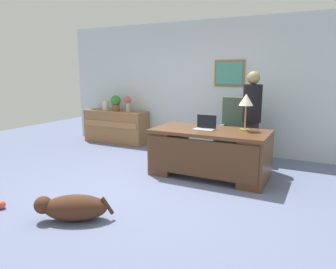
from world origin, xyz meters
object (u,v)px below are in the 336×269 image
at_px(potted_plant, 116,102).
at_px(dog_toy_ball, 1,205).
at_px(person_standing, 251,119).
at_px(laptop, 205,126).
at_px(credenza, 116,127).
at_px(desk, 209,151).
at_px(vase_with_flowers, 128,102).
at_px(dog_toy_bone, 50,206).
at_px(dog_lying, 72,207).
at_px(desk_lamp, 246,102).
at_px(vase_empty, 105,105).
at_px(armchair, 236,134).

bearing_deg(potted_plant, dog_toy_ball, -75.32).
xyz_separation_m(person_standing, laptop, (-0.55, -0.80, -0.05)).
distance_m(credenza, potted_plant, 0.58).
height_order(desk, person_standing, person_standing).
height_order(vase_with_flowers, dog_toy_bone, vase_with_flowers).
xyz_separation_m(person_standing, potted_plant, (-3.27, 0.53, 0.10)).
height_order(laptop, dog_toy_bone, laptop).
bearing_deg(dog_lying, desk_lamp, 60.87).
bearing_deg(desk_lamp, potted_plant, 161.03).
distance_m(laptop, vase_empty, 3.31).
relative_size(desk_lamp, dog_toy_bone, 3.33).
relative_size(laptop, dog_toy_bone, 1.86).
relative_size(desk, person_standing, 1.09).
distance_m(armchair, vase_with_flowers, 2.68).
bearing_deg(potted_plant, dog_toy_bone, -66.53).
height_order(credenza, laptop, laptop).
bearing_deg(vase_with_flowers, dog_lying, -65.22).
bearing_deg(person_standing, dog_toy_ball, -125.97).
xyz_separation_m(vase_empty, dog_toy_ball, (1.28, -3.71, -0.82)).
distance_m(dog_toy_ball, dog_toy_bone, 0.59).
distance_m(credenza, laptop, 3.08).
bearing_deg(desk_lamp, dog_lying, -119.13).
bearing_deg(dog_lying, vase_with_flowers, 114.78).
relative_size(armchair, dog_toy_bone, 6.93).
bearing_deg(credenza, desk_lamp, -18.88).
distance_m(vase_with_flowers, dog_toy_ball, 3.87).
height_order(desk_lamp, dog_toy_ball, desk_lamp).
bearing_deg(desk, vase_with_flowers, 151.18).
height_order(vase_empty, dog_toy_bone, vase_empty).
height_order(vase_empty, potted_plant, potted_plant).
bearing_deg(desk_lamp, desk, -155.75).
bearing_deg(armchair, person_standing, -31.75).
height_order(dog_lying, dog_toy_ball, dog_lying).
bearing_deg(dog_toy_ball, person_standing, 54.03).
bearing_deg(armchair, dog_lying, -107.07).
bearing_deg(dog_toy_ball, armchair, 59.52).
xyz_separation_m(desk, vase_empty, (-3.12, 1.36, 0.46)).
distance_m(desk, vase_with_flowers, 2.88).
distance_m(armchair, vase_empty, 3.30).
relative_size(dog_lying, dog_toy_bone, 4.66).
xyz_separation_m(dog_lying, vase_empty, (-2.28, 3.53, 0.72)).
xyz_separation_m(credenza, person_standing, (3.29, -0.53, 0.48)).
distance_m(credenza, armchair, 2.99).
relative_size(desk, credenza, 1.17).
xyz_separation_m(credenza, desk_lamp, (3.32, -1.14, 0.82)).
distance_m(laptop, desk_lamp, 0.73).
bearing_deg(dog_toy_bone, potted_plant, 113.47).
bearing_deg(credenza, dog_lying, -60.67).
height_order(credenza, armchair, armchair).
bearing_deg(armchair, desk_lamp, -66.29).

